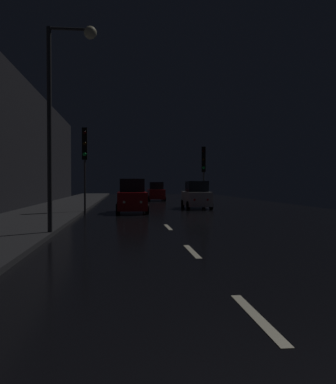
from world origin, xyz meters
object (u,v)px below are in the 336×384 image
at_px(traffic_light_far_right, 204,164).
at_px(car_distant_taillights, 156,192).
at_px(car_approaching_headlights, 132,197).
at_px(car_parked_right_far, 196,196).
at_px(traffic_light_far_left, 85,151).
at_px(streetlamp_overhead, 63,97).

xyz_separation_m(traffic_light_far_right, car_distant_taillights, (-2.70, 12.19, -2.41)).
relative_size(traffic_light_far_right, car_approaching_headlights, 1.10).
bearing_deg(car_parked_right_far, traffic_light_far_left, 120.54).
height_order(streetlamp_overhead, car_parked_right_far, streetlamp_overhead).
height_order(traffic_light_far_right, car_parked_right_far, traffic_light_far_right).
bearing_deg(streetlamp_overhead, car_distant_taillights, 79.39).
xyz_separation_m(traffic_light_far_left, car_parked_right_far, (7.53, 4.44, -2.85)).
height_order(traffic_light_far_left, car_parked_right_far, traffic_light_far_left).
bearing_deg(streetlamp_overhead, car_approaching_headlights, 77.17).
bearing_deg(car_distant_taillights, traffic_light_far_right, -167.54).
height_order(traffic_light_far_right, streetlamp_overhead, streetlamp_overhead).
distance_m(streetlamp_overhead, car_approaching_headlights, 12.16).
xyz_separation_m(traffic_light_far_left, car_distant_taillights, (5.63, 18.05, -2.87)).
xyz_separation_m(traffic_light_far_right, streetlamp_overhead, (-8.07, -16.49, 1.50)).
bearing_deg(traffic_light_far_right, car_approaching_headlights, -33.70).
bearing_deg(car_distant_taillights, traffic_light_far_left, 162.69).
relative_size(traffic_light_far_right, streetlamp_overhead, 0.63).
bearing_deg(traffic_light_far_right, streetlamp_overhead, -13.35).
height_order(car_approaching_headlights, car_distant_taillights, car_approaching_headlights).
relative_size(car_parked_right_far, car_distant_taillights, 1.02).
relative_size(traffic_light_far_right, car_parked_right_far, 1.17).
distance_m(traffic_light_far_left, car_parked_right_far, 9.19).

